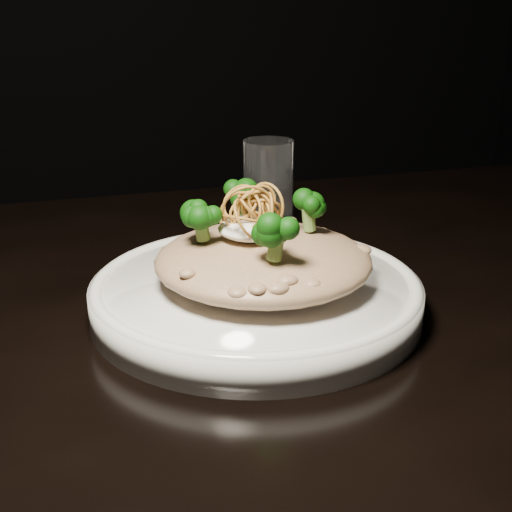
% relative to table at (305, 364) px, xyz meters
% --- Properties ---
extents(table, '(1.10, 0.80, 0.75)m').
position_rel_table_xyz_m(table, '(0.00, 0.00, 0.00)').
color(table, black).
rests_on(table, ground).
extents(plate, '(0.30, 0.30, 0.03)m').
position_rel_table_xyz_m(plate, '(-0.06, -0.04, 0.10)').
color(plate, white).
rests_on(plate, table).
extents(risotto, '(0.19, 0.19, 0.04)m').
position_rel_table_xyz_m(risotto, '(-0.06, -0.04, 0.13)').
color(risotto, brown).
rests_on(risotto, plate).
extents(broccoli, '(0.13, 0.13, 0.05)m').
position_rel_table_xyz_m(broccoli, '(-0.06, -0.04, 0.18)').
color(broccoli, black).
rests_on(broccoli, risotto).
extents(cheese, '(0.06, 0.06, 0.02)m').
position_rel_table_xyz_m(cheese, '(-0.07, -0.04, 0.16)').
color(cheese, white).
rests_on(cheese, risotto).
extents(shallots, '(0.05, 0.05, 0.03)m').
position_rel_table_xyz_m(shallots, '(-0.06, -0.04, 0.19)').
color(shallots, brown).
rests_on(shallots, cheese).
extents(drinking_glass, '(0.07, 0.07, 0.11)m').
position_rel_table_xyz_m(drinking_glass, '(0.03, 0.20, 0.14)').
color(drinking_glass, white).
rests_on(drinking_glass, table).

